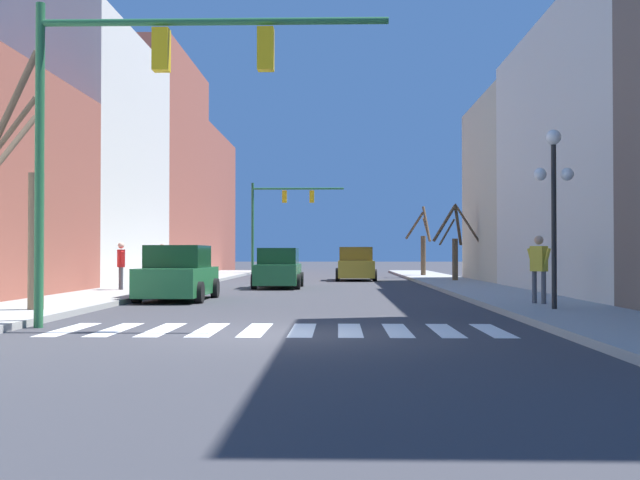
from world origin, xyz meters
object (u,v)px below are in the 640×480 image
Objects in this scene: traffic_signal_near at (140,91)px; traffic_signal_far at (279,208)px; street_tree_right_far at (423,243)px; street_lamp_right_corner at (554,182)px; car_parked_right_near at (178,275)px; pedestrian_waiting_at_curb at (539,263)px; car_parked_right_far at (356,265)px; pedestrian_near_right_corner at (162,261)px; street_tree_right_near at (27,209)px; street_tree_left_far at (455,243)px; car_parked_left_mid at (278,269)px; pedestrian_on_right_sidewalk at (121,262)px.

traffic_signal_near reaches higher than traffic_signal_far.
traffic_signal_far reaches higher than street_tree_right_far.
traffic_signal_far reaches higher than street_lamp_right_corner.
traffic_signal_near reaches higher than car_parked_right_near.
traffic_signal_near is 11.09m from pedestrian_waiting_at_curb.
car_parked_right_near is at bearing 161.11° from car_parked_right_far.
traffic_signal_near is 17.16m from pedestrian_near_right_corner.
traffic_signal_far is 34.11m from street_tree_right_near.
traffic_signal_far is 12.44m from car_parked_right_far.
car_parked_right_far is at bearing -64.86° from traffic_signal_far.
car_parked_right_far is at bearing 142.49° from street_tree_left_far.
street_lamp_right_corner is at bearing -169.58° from car_parked_right_far.
street_lamp_right_corner is at bearing -90.09° from street_tree_right_far.
car_parked_left_mid is (1.37, 17.09, -3.89)m from traffic_signal_near.
pedestrian_near_right_corner is at bearing -155.88° from street_tree_left_far.
car_parked_left_mid is at bearing 85.41° from traffic_signal_near.
street_lamp_right_corner is 16.00m from car_parked_left_mid.
traffic_signal_far is 1.50× the size of street_lamp_right_corner.
traffic_signal_far is at bearing 105.40° from street_lamp_right_corner.
car_parked_left_mid is 1.18× the size of street_tree_left_far.
pedestrian_on_right_sidewalk is at bearing -98.85° from traffic_signal_far.
street_tree_right_near is at bearing -123.82° from street_tree_left_far.
street_tree_right_near reaches higher than pedestrian_on_right_sidewalk.
street_tree_left_far reaches higher than pedestrian_on_right_sidewalk.
pedestrian_waiting_at_curb is (7.81, -11.93, 0.42)m from car_parked_left_mid.
car_parked_right_far is (-4.18, 22.74, -2.33)m from street_lamp_right_corner.
car_parked_left_mid is at bearing 158.65° from car_parked_right_far.
car_parked_right_near is (-10.11, 5.40, -2.37)m from street_lamp_right_corner.
car_parked_right_far is (4.85, 25.97, -3.84)m from traffic_signal_near.
street_tree_right_far reaches higher than pedestrian_near_right_corner.
traffic_signal_far reaches higher than street_tree_left_far.
pedestrian_on_right_sidewalk is at bearing 144.91° from street_lamp_right_corner.
street_tree_right_far is (9.27, -5.84, -2.50)m from traffic_signal_far.
pedestrian_on_right_sidewalk is (-0.53, -4.06, 0.01)m from pedestrian_near_right_corner.
street_lamp_right_corner is 2.47× the size of pedestrian_on_right_sidewalk.
car_parked_right_far is 1.06× the size of street_tree_right_far.
car_parked_left_mid is at bearing 71.47° from street_tree_right_near.
car_parked_right_far is 2.57× the size of pedestrian_on_right_sidewalk.
car_parked_left_mid is 1.06× the size of street_tree_right_far.
traffic_signal_far reaches higher than pedestrian_near_right_corner.
street_tree_left_far is at bearing -27.51° from pedestrian_near_right_corner.
pedestrian_waiting_at_curb is (12.64, -11.27, 0.04)m from pedestrian_near_right_corner.
street_tree_right_near is (-3.41, 2.82, -2.16)m from traffic_signal_near.
car_parked_left_mid is at bearing -85.43° from traffic_signal_far.
car_parked_left_mid is at bearing -73.45° from pedestrian_on_right_sidewalk.
street_tree_right_far reaches higher than car_parked_right_far.
car_parked_left_mid is (-7.65, 13.85, -2.38)m from street_lamp_right_corner.
pedestrian_waiting_at_curb is at bearing -143.51° from pedestrian_on_right_sidewalk.
street_tree_left_far is (13.09, 5.86, 0.81)m from pedestrian_near_right_corner.
street_tree_right_far is (-0.57, 8.58, 0.10)m from street_tree_left_far.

